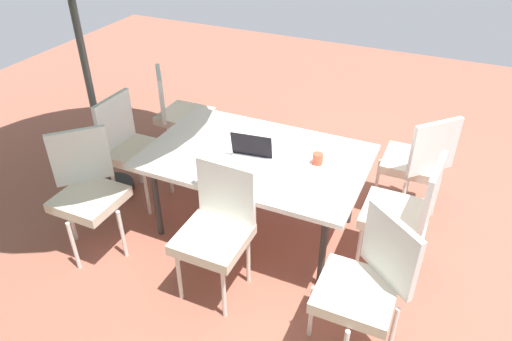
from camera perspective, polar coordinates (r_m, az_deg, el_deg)
ground_plane at (r=4.12m, az=-0.00°, el=-6.93°), size 10.00×10.00×0.02m
dining_table at (r=3.71m, az=-0.00°, el=1.23°), size 1.70×1.10×0.73m
chair_north at (r=3.27m, az=-4.75°, el=-6.76°), size 0.46×0.47×0.98m
chair_northwest at (r=2.97m, az=13.05°, el=-13.00°), size 0.58×0.58×0.98m
chair_southeast at (r=4.82m, az=-9.36°, el=7.08°), size 0.58×0.58×0.98m
chair_east at (r=4.30m, az=-14.74°, el=2.97°), size 0.46×0.46×0.98m
chair_west at (r=3.57m, az=17.53°, el=-4.59°), size 0.48×0.47×0.98m
chair_southwest at (r=4.18m, az=18.86°, el=1.24°), size 0.59×0.59×0.98m
chair_northeast at (r=3.84m, az=-19.67°, el=-2.00°), size 0.59×0.59×0.98m
laptop at (r=3.67m, az=-0.22°, el=2.65°), size 0.35×0.29×0.21m
cup at (r=3.58m, az=7.45°, el=1.42°), size 0.08×0.08×0.09m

